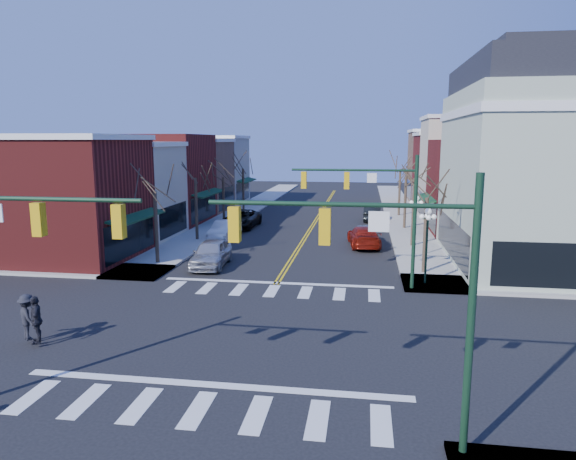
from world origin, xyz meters
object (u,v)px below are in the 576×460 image
at_px(lamppost_corner, 427,233).
at_px(pedestrian_dark_a, 36,320).
at_px(car_left_near, 211,253).
at_px(lamppost_midblock, 416,216).
at_px(car_right_near, 364,236).
at_px(car_right_mid, 364,233).
at_px(car_left_mid, 225,230).
at_px(victorian_corner, 556,161).
at_px(pedestrian_dark_b, 28,317).
at_px(car_left_far, 241,219).
at_px(car_right_far, 372,213).

relative_size(lamppost_corner, pedestrian_dark_a, 2.30).
bearing_deg(pedestrian_dark_a, car_left_near, 138.83).
xyz_separation_m(lamppost_midblock, car_right_near, (-3.40, 3.77, -2.19)).
distance_m(car_right_mid, pedestrian_dark_a, 26.28).
relative_size(car_left_near, car_left_mid, 1.07).
bearing_deg(victorian_corner, car_right_mid, 152.36).
bearing_deg(lamppost_corner, car_right_near, 108.32).
height_order(lamppost_midblock, pedestrian_dark_b, lamppost_midblock).
height_order(victorian_corner, lamppost_midblock, victorian_corner).
bearing_deg(victorian_corner, pedestrian_dark_a, -144.92).
bearing_deg(car_right_mid, car_left_far, -31.69).
bearing_deg(pedestrian_dark_b, lamppost_midblock, -96.88).
height_order(car_left_far, car_right_far, car_left_far).
distance_m(lamppost_midblock, car_left_mid, 15.58).
relative_size(car_left_far, pedestrian_dark_a, 3.12).
height_order(car_left_mid, pedestrian_dark_b, pedestrian_dark_b).
bearing_deg(car_right_far, victorian_corner, 123.83).
relative_size(car_right_mid, car_right_far, 0.89).
xyz_separation_m(car_left_near, pedestrian_dark_b, (-3.44, -13.25, 0.23)).
relative_size(car_left_near, car_left_far, 0.85).
bearing_deg(victorian_corner, car_left_mid, 166.55).
bearing_deg(lamppost_corner, lamppost_midblock, 90.00).
relative_size(car_left_near, car_right_far, 1.06).
distance_m(car_left_mid, pedestrian_dark_b, 22.29).
relative_size(lamppost_midblock, car_left_mid, 0.94).
relative_size(victorian_corner, car_right_near, 2.68).
xyz_separation_m(car_right_near, car_right_far, (0.79, 13.06, 0.00)).
relative_size(victorian_corner, lamppost_corner, 3.29).
bearing_deg(car_right_mid, car_right_far, -101.35).
bearing_deg(car_right_near, car_right_mid, -96.96).
bearing_deg(victorian_corner, car_right_near, 159.97).
height_order(lamppost_corner, pedestrian_dark_b, lamppost_corner).
bearing_deg(lamppost_corner, pedestrian_dark_a, -145.34).
height_order(car_right_mid, pedestrian_dark_b, pedestrian_dark_b).
distance_m(victorian_corner, car_right_near, 13.77).
height_order(lamppost_corner, car_right_near, lamppost_corner).
bearing_deg(victorian_corner, car_right_far, 122.20).
relative_size(car_left_mid, car_right_mid, 1.11).
relative_size(car_left_far, car_right_mid, 1.41).
height_order(car_right_far, pedestrian_dark_b, pedestrian_dark_b).
distance_m(lamppost_midblock, pedestrian_dark_a, 23.71).
distance_m(car_left_far, pedestrian_dark_b, 28.00).
xyz_separation_m(car_left_mid, car_left_far, (0.00, 5.72, 0.05)).
bearing_deg(car_right_near, victorian_corner, 153.00).
distance_m(lamppost_corner, car_right_mid, 12.79).
height_order(car_left_near, car_left_far, car_left_near).
height_order(lamppost_midblock, car_right_near, lamppost_midblock).
bearing_deg(car_left_mid, pedestrian_dark_b, -92.66).
xyz_separation_m(lamppost_corner, pedestrian_dark_b, (-16.44, -10.73, -1.89)).
relative_size(car_right_mid, pedestrian_dark_a, 2.21).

